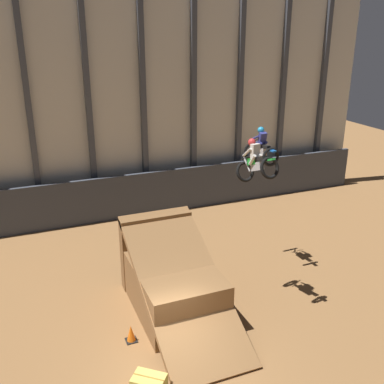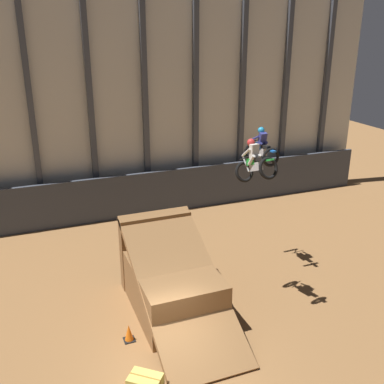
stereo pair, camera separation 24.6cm
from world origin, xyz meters
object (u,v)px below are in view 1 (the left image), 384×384
at_px(rider_bike_left_air, 256,163).
at_px(traffic_cone_arena_edge, 131,333).
at_px(rider_bike_right_air, 261,148).
at_px(dirt_ramp, 171,280).

distance_m(rider_bike_left_air, traffic_cone_arena_edge, 6.89).
relative_size(rider_bike_left_air, rider_bike_right_air, 1.00).
bearing_deg(rider_bike_right_air, dirt_ramp, -160.76).
bearing_deg(dirt_ramp, rider_bike_left_air, -13.47).
height_order(rider_bike_right_air, traffic_cone_arena_edge, rider_bike_right_air).
xyz_separation_m(rider_bike_right_air, traffic_cone_arena_edge, (-6.28, -3.03, -4.77)).
relative_size(dirt_ramp, rider_bike_left_air, 3.49).
relative_size(dirt_ramp, rider_bike_right_air, 3.48).
bearing_deg(dirt_ramp, traffic_cone_arena_edge, -143.64).
height_order(dirt_ramp, traffic_cone_arena_edge, dirt_ramp).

